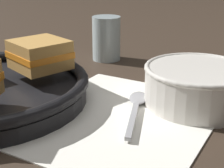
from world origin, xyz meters
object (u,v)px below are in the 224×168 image
object	(u,v)px
spoon	(137,103)
sandwich_near_left	(40,54)
drinking_glass	(106,38)
soup_bowl	(198,83)

from	to	relation	value
spoon	sandwich_near_left	size ratio (longest dim) A/B	1.48
spoon	drinking_glass	size ratio (longest dim) A/B	1.57
sandwich_near_left	drinking_glass	bearing A→B (deg)	6.56
soup_bowl	sandwich_near_left	size ratio (longest dim) A/B	1.63
soup_bowl	drinking_glass	world-z (taller)	drinking_glass
drinking_glass	sandwich_near_left	bearing A→B (deg)	-173.44
spoon	sandwich_near_left	xyz separation A→B (m)	(-0.03, 0.16, 0.06)
spoon	sandwich_near_left	world-z (taller)	sandwich_near_left
soup_bowl	drinking_glass	xyz separation A→B (m)	(0.12, 0.26, 0.01)
sandwich_near_left	drinking_glass	world-z (taller)	drinking_glass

